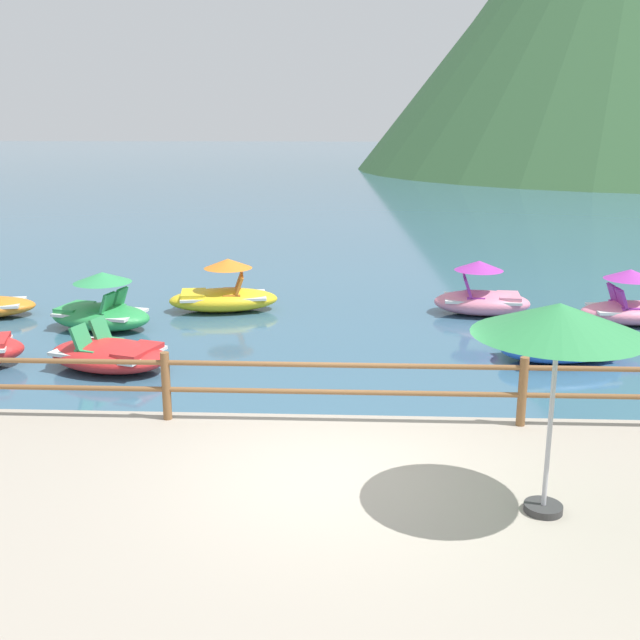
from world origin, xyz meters
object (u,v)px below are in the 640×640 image
at_px(pedal_boat_2, 224,294).
at_px(pedal_boat_0, 109,355).
at_px(pedal_boat_5, 564,345).
at_px(pedal_boat_6, 100,310).
at_px(pedal_boat_7, 632,306).
at_px(beach_umbrella, 559,322).
at_px(pedal_boat_3, 482,297).

bearing_deg(pedal_boat_2, pedal_boat_0, -107.10).
bearing_deg(pedal_boat_5, pedal_boat_0, -173.50).
relative_size(pedal_boat_6, pedal_boat_7, 1.09).
distance_m(beach_umbrella, pedal_boat_0, 8.72).
relative_size(pedal_boat_0, pedal_boat_5, 0.94).
distance_m(pedal_boat_0, pedal_boat_7, 11.05).
bearing_deg(pedal_boat_6, pedal_boat_5, -10.32).
bearing_deg(pedal_boat_5, pedal_boat_3, 106.61).
relative_size(pedal_boat_2, pedal_boat_6, 1.08).
relative_size(beach_umbrella, pedal_boat_6, 0.91).
height_order(pedal_boat_6, pedal_boat_7, pedal_boat_6).
xyz_separation_m(pedal_boat_0, pedal_boat_6, (-1.02, 2.64, 0.15)).
bearing_deg(pedal_boat_6, pedal_boat_7, 4.81).
relative_size(pedal_boat_2, pedal_boat_7, 1.18).
bearing_deg(pedal_boat_3, pedal_boat_5, -73.39).
bearing_deg(pedal_boat_7, pedal_boat_3, 168.12).
relative_size(pedal_boat_0, pedal_boat_6, 1.05).
height_order(pedal_boat_2, pedal_boat_7, pedal_boat_2).
bearing_deg(pedal_boat_6, pedal_boat_2, 35.77).
bearing_deg(pedal_boat_0, pedal_boat_2, 72.90).
xyz_separation_m(pedal_boat_2, pedal_boat_5, (6.95, -3.39, -0.11)).
height_order(pedal_boat_5, pedal_boat_6, pedal_boat_6).
height_order(pedal_boat_0, pedal_boat_7, pedal_boat_7).
relative_size(beach_umbrella, pedal_boat_7, 0.99).
relative_size(pedal_boat_3, pedal_boat_5, 0.82).
distance_m(pedal_boat_6, pedal_boat_7, 11.51).
relative_size(beach_umbrella, pedal_boat_5, 0.82).
bearing_deg(pedal_boat_3, pedal_boat_6, -168.94).
relative_size(pedal_boat_2, pedal_boat_5, 0.97).
height_order(pedal_boat_2, pedal_boat_5, pedal_boat_2).
distance_m(beach_umbrella, pedal_boat_5, 7.10).
height_order(pedal_boat_2, pedal_boat_6, pedal_boat_6).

